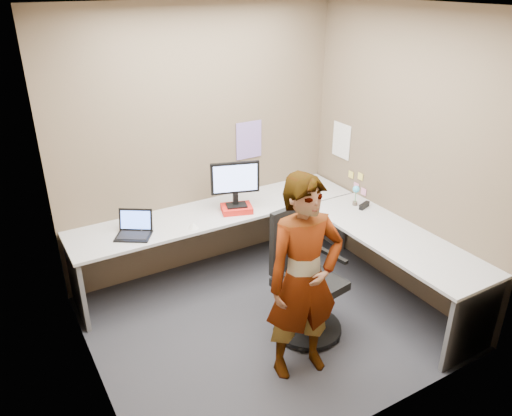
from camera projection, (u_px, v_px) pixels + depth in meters
ground at (267, 322)px, 4.58m from camera, size 3.00×3.00×0.00m
wall_back at (201, 143)px, 5.02m from camera, size 3.00×0.00×3.00m
wall_right at (404, 155)px, 4.69m from camera, size 0.00×2.70×2.70m
wall_left at (77, 231)px, 3.32m from camera, size 0.00×2.70×2.70m
ceiling at (270, 6)px, 3.43m from camera, size 3.00×3.00×0.00m
desk at (285, 237)px, 4.83m from camera, size 2.98×2.58×0.73m
paper_ream at (237, 209)px, 5.01m from camera, size 0.35×0.30×0.06m
monitor at (235, 180)px, 4.89m from camera, size 0.47×0.21×0.46m
laptop at (135, 229)px, 4.55m from camera, size 0.40×0.38×0.22m
trackball_mouse at (146, 227)px, 4.65m from camera, size 0.12×0.08×0.07m
origami at (193, 225)px, 4.68m from camera, size 0.10×0.10×0.06m
stapler at (364, 205)px, 5.08m from camera, size 0.15×0.09×0.05m
flower at (356, 192)px, 5.09m from camera, size 0.07×0.07×0.22m
calendar_purple at (249, 140)px, 5.28m from camera, size 0.30×0.01×0.40m
calendar_white at (341, 141)px, 5.43m from camera, size 0.01×0.28×0.38m
sticky_note_a at (360, 176)px, 5.28m from camera, size 0.01×0.07×0.07m
sticky_note_b at (356, 186)px, 5.38m from camera, size 0.01×0.07×0.07m
sticky_note_c at (364, 192)px, 5.29m from camera, size 0.01×0.07×0.07m
sticky_note_d at (351, 175)px, 5.41m from camera, size 0.01×0.07×0.07m
office_chair at (304, 285)px, 4.31m from camera, size 0.62×0.60×1.13m
person at (304, 279)px, 3.71m from camera, size 0.66×0.48×1.67m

